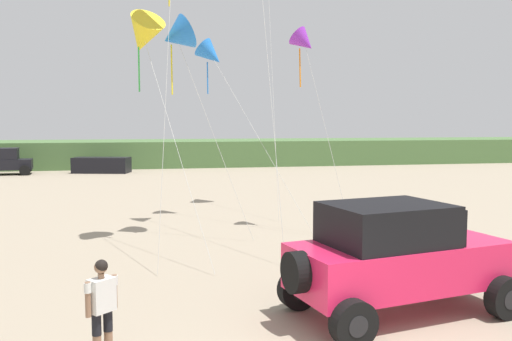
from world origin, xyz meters
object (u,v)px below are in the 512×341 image
at_px(person_watching, 102,304).
at_px(kite_red_delta, 211,55).
at_px(distant_sedan, 102,165).
at_px(kite_white_parafoil, 143,36).
at_px(kite_blue_swept, 176,36).
at_px(jeep, 397,256).
at_px(distant_pickup, 1,162).
at_px(kite_purple_stunt, 304,42).

bearing_deg(person_watching, kite_red_delta, 75.45).
relative_size(distant_sedan, kite_white_parafoil, 0.56).
xyz_separation_m(distant_sedan, kite_blue_swept, (4.42, -24.38, 6.09)).
distance_m(kite_red_delta, kite_blue_swept, 3.91).
bearing_deg(jeep, kite_white_parafoil, 121.06).
bearing_deg(kite_red_delta, kite_blue_swept, -114.11).
distance_m(distant_sedan, kite_blue_swept, 25.51).
height_order(distant_pickup, kite_blue_swept, kite_blue_swept).
bearing_deg(kite_blue_swept, distant_sedan, 100.27).
bearing_deg(distant_sedan, person_watching, -71.00).
relative_size(distant_pickup, distant_sedan, 1.14).
bearing_deg(kite_blue_swept, person_watching, -100.66).
distance_m(jeep, kite_red_delta, 13.31).
bearing_deg(kite_blue_swept, distant_pickup, 115.57).
xyz_separation_m(person_watching, kite_purple_stunt, (6.28, 9.74, 5.74)).
relative_size(distant_sedan, kite_red_delta, 0.58).
height_order(jeep, kite_purple_stunt, kite_purple_stunt).
bearing_deg(distant_pickup, kite_white_parafoil, -66.74).
height_order(person_watching, kite_red_delta, kite_red_delta).
bearing_deg(distant_sedan, kite_white_parafoil, -67.73).
relative_size(jeep, kite_red_delta, 0.70).
bearing_deg(distant_sedan, jeep, -61.35).
xyz_separation_m(distant_sedan, kite_white_parafoil, (3.36, -24.66, 6.02)).
relative_size(kite_purple_stunt, kite_blue_swept, 0.98).
relative_size(person_watching, kite_red_delta, 0.23).
bearing_deg(distant_sedan, kite_red_delta, -59.37).
height_order(distant_sedan, kite_purple_stunt, kite_purple_stunt).
height_order(distant_sedan, kite_red_delta, kite_red_delta).
relative_size(person_watching, kite_blue_swept, 0.23).
bearing_deg(person_watching, kite_purple_stunt, 57.18).
xyz_separation_m(jeep, kite_red_delta, (-2.25, 11.98, 5.36)).
relative_size(kite_purple_stunt, kite_white_parafoil, 0.97).
xyz_separation_m(person_watching, kite_white_parafoil, (0.71, 9.12, 5.68)).
bearing_deg(jeep, kite_red_delta, 100.62).
distance_m(jeep, person_watching, 5.70).
distance_m(kite_purple_stunt, kite_blue_swept, 4.52).
xyz_separation_m(kite_purple_stunt, kite_white_parafoil, (-5.57, -0.61, -0.05)).
height_order(kite_red_delta, kite_blue_swept, kite_blue_swept).
bearing_deg(kite_blue_swept, jeep, -65.46).
height_order(distant_pickup, kite_red_delta, kite_red_delta).
bearing_deg(jeep, person_watching, -170.02).
bearing_deg(kite_white_parafoil, kite_purple_stunt, 6.27).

